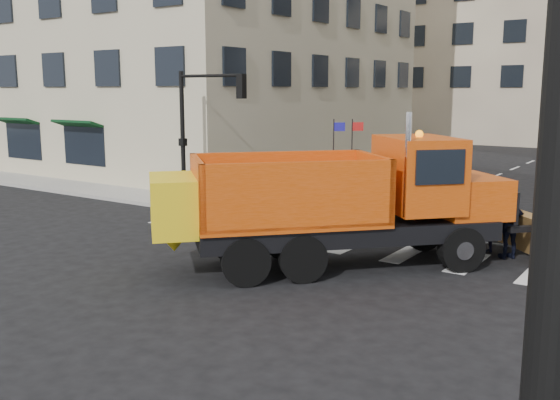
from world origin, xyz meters
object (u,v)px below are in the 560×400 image
Objects in this scene: cop_c at (510,226)px; worker at (220,183)px; cop_b at (476,219)px; plow_truck at (335,199)px; cop_a at (485,219)px.

worker is at bearing -55.22° from cop_c.
cop_c is at bearing 165.60° from cop_b.
plow_truck reaches higher than cop_c.
worker is (-11.09, 1.37, -0.02)m from cop_a.
cop_a is 1.04× the size of cop_c.
plow_truck is 5.01× the size of cop_a.
plow_truck is 4.73m from cop_b.
cop_a is 1.21× the size of worker.
plow_truck reaches higher than cop_a.
cop_b is at bearing -67.02° from cop_c.
plow_truck is at bearing 27.23° from cop_a.
cop_a is at bearing 7.17° from plow_truck.
cop_a is at bearing -42.15° from worker.
plow_truck is 5.15× the size of cop_b.
cop_a is 11.18m from worker.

